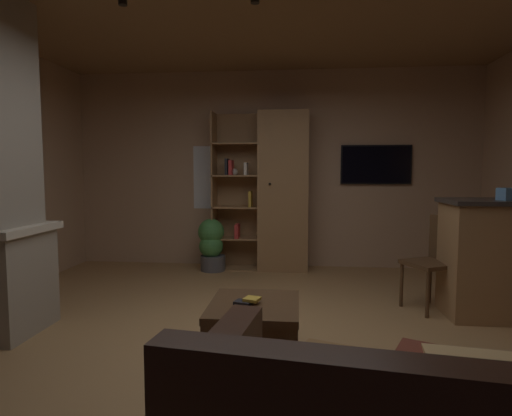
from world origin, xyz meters
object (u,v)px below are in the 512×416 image
bookshelf_cabinet (277,192)px  tissue_box (506,194)px  dining_chair (436,256)px  potted_floor_plant (212,244)px  table_book_1 (252,299)px  coffee_table (254,315)px  wall_mounted_tv (376,165)px  table_book_0 (243,302)px

bookshelf_cabinet → tissue_box: 2.82m
dining_chair → potted_floor_plant: dining_chair is taller
table_book_1 → potted_floor_plant: potted_floor_plant is taller
coffee_table → dining_chair: bearing=39.7°
coffee_table → potted_floor_plant: bearing=107.5°
potted_floor_plant → wall_mounted_tv: (2.24, 0.37, 1.08)m
potted_floor_plant → wall_mounted_tv: size_ratio=0.74×
bookshelf_cabinet → table_book_1: (-0.02, -2.95, -0.60)m
bookshelf_cabinet → table_book_0: bearing=-91.6°
tissue_box → potted_floor_plant: 3.55m
tissue_box → table_book_0: 2.60m
tissue_box → coffee_table: size_ratio=0.17×
potted_floor_plant → dining_chair: bearing=-28.9°
dining_chair → coffee_table: bearing=-140.3°
tissue_box → table_book_1: 2.54m
coffee_table → table_book_1: size_ratio=6.67×
tissue_box → dining_chair: tissue_box is taller
bookshelf_cabinet → coffee_table: 3.02m
bookshelf_cabinet → table_book_1: size_ratio=20.74×
bookshelf_cabinet → tissue_box: bearing=-40.5°
bookshelf_cabinet → coffee_table: bookshelf_cabinet is taller
dining_chair → wall_mounted_tv: (-0.29, 1.77, 0.92)m
coffee_table → table_book_1: table_book_1 is taller
coffee_table → dining_chair: (1.66, 1.38, 0.18)m
coffee_table → table_book_0: size_ratio=6.04×
dining_chair → potted_floor_plant: size_ratio=1.29×
coffee_table → potted_floor_plant: potted_floor_plant is taller
tissue_box → wall_mounted_tv: 2.21m
bookshelf_cabinet → tissue_box: size_ratio=18.04×
coffee_table → bookshelf_cabinet: bearing=89.8°
tissue_box → potted_floor_plant: tissue_box is taller
bookshelf_cabinet → coffee_table: size_ratio=3.11×
tissue_box → coffee_table: (-2.15, -1.11, -0.80)m
coffee_table → table_book_1: 0.12m
bookshelf_cabinet → tissue_box: (2.15, -1.83, 0.08)m
wall_mounted_tv → bookshelf_cabinet: bearing=-171.2°
table_book_1 → coffee_table: bearing=55.0°
dining_chair → table_book_0: bearing=-140.9°
tissue_box → dining_chair: 0.85m
table_book_1 → potted_floor_plant: 2.93m
coffee_table → wall_mounted_tv: size_ratio=0.73×
wall_mounted_tv → table_book_1: bearing=-113.6°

